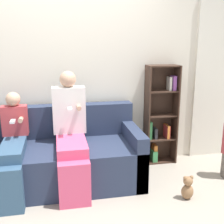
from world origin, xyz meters
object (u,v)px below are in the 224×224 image
bookshelf (160,118)px  teddy_bear (188,188)px  couch (52,159)px  child_seated (13,147)px  adult_seated (71,131)px

bookshelf → teddy_bear: size_ratio=5.01×
bookshelf → couch: bearing=-166.5°
teddy_bear → bookshelf: bearing=87.2°
child_seated → bookshelf: (1.87, 0.53, 0.07)m
couch → teddy_bear: size_ratio=7.72×
child_seated → teddy_bear: (1.82, -0.48, -0.43)m
adult_seated → child_seated: 0.64m
teddy_bear → couch: bearing=155.2°
bookshelf → child_seated: bearing=-164.1°
adult_seated → child_seated: adult_seated is taller
teddy_bear → child_seated: bearing=165.3°
child_seated → teddy_bear: size_ratio=4.06×
adult_seated → bookshelf: bookshelf is taller
bookshelf → adult_seated: bearing=-159.3°
child_seated → teddy_bear: 1.93m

